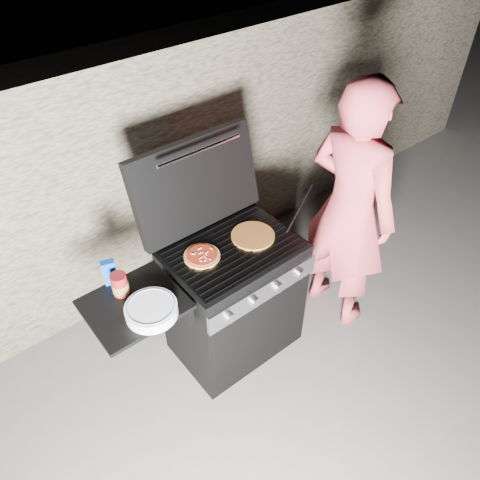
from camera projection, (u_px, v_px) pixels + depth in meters
ground at (235, 341)px, 3.38m from camera, size 50.00×50.00×0.00m
stone_wall at (144, 174)px, 3.40m from camera, size 8.00×0.35×1.80m
gas_grill at (203, 318)px, 2.96m from camera, size 1.34×0.79×0.91m
pizza_topped at (202, 256)px, 2.72m from camera, size 0.28×0.28×0.02m
pizza_plain at (253, 236)px, 2.85m from camera, size 0.27×0.27×0.01m
sauce_jar at (120, 284)px, 2.48m from camera, size 0.09×0.09×0.13m
blue_carton at (110, 272)px, 2.53m from camera, size 0.08×0.06×0.16m
plate_stack at (151, 310)px, 2.39m from camera, size 0.33×0.33×0.06m
person at (349, 210)px, 3.05m from camera, size 0.46×0.68×1.83m
tongs at (300, 207)px, 3.01m from camera, size 0.41×0.20×0.09m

